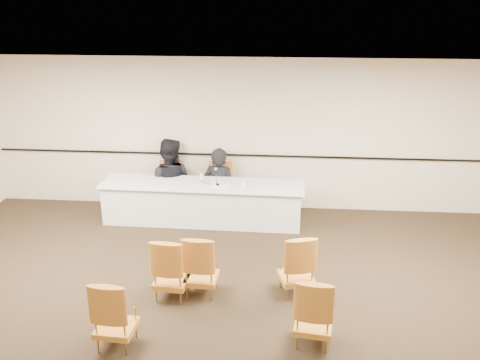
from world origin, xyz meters
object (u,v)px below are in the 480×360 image
at_px(microphone, 216,178).
at_px(water_bottle, 201,179).
at_px(drinking_glass, 214,183).
at_px(aud_chair_back_left, 115,312).
at_px(panelist_second_chair, 170,186).
at_px(panelist_second, 170,186).
at_px(panelist_main, 220,192).
at_px(aud_chair_back_right, 314,310).
at_px(aud_chair_front_right, 296,264).
at_px(aud_chair_front_mid, 201,264).
at_px(aud_chair_front_left, 171,267).
at_px(coffee_cup, 243,184).
at_px(panelist_main_chair, 219,188).
at_px(panel_table, 202,203).

relative_size(microphone, water_bottle, 1.39).
distance_m(drinking_glass, aud_chair_back_left, 3.81).
relative_size(panelist_second_chair, aud_chair_back_left, 1.00).
height_order(panelist_second, panelist_second_chair, panelist_second).
bearing_deg(panelist_main, drinking_glass, 103.24).
bearing_deg(panelist_second, aud_chair_back_left, 97.24).
bearing_deg(aud_chair_back_right, panelist_second, 130.35).
relative_size(aud_chair_back_left, aud_chair_back_right, 1.00).
distance_m(water_bottle, aud_chair_front_right, 2.98).
bearing_deg(aud_chair_front_mid, panelist_second_chair, 112.86).
bearing_deg(panelist_second_chair, aud_chair_front_right, -49.04).
height_order(aud_chair_front_mid, aud_chair_back_right, same).
xyz_separation_m(panelist_second, drinking_glass, (0.99, -0.68, 0.33)).
height_order(panelist_second_chair, aud_chair_front_left, same).
xyz_separation_m(panelist_second_chair, coffee_cup, (1.53, -0.67, 0.35)).
xyz_separation_m(panelist_second, aud_chair_front_left, (0.70, -3.25, -0.01)).
bearing_deg(aud_chair_back_left, panelist_second_chair, 97.55).
bearing_deg(aud_chair_back_left, aud_chair_front_mid, 60.27).
height_order(drinking_glass, aud_chair_back_right, aud_chair_back_right).
height_order(panelist_second, aud_chair_front_left, panelist_second).
relative_size(panelist_second, microphone, 6.64).
distance_m(panelist_main_chair, panelist_second_chair, 1.01).
bearing_deg(aud_chair_front_mid, panel_table, 101.40).
height_order(coffee_cup, aud_chair_back_right, aud_chair_back_right).
distance_m(panelist_main_chair, aud_chair_front_left, 3.24).
xyz_separation_m(aud_chair_front_right, aud_chair_back_left, (-2.23, -1.41, 0.00)).
relative_size(panelist_second, drinking_glass, 19.68).
bearing_deg(panelist_second, aud_chair_front_right, 133.74).
relative_size(panelist_main_chair, drinking_glass, 9.50).
distance_m(panelist_second_chair, aud_chair_front_left, 3.32).
bearing_deg(panelist_second_chair, aud_chair_back_left, -85.53).
height_order(coffee_cup, aud_chair_back_left, aud_chair_back_left).
height_order(panelist_second_chair, coffee_cup, panelist_second_chair).
bearing_deg(aud_chair_front_left, panelist_second, 107.85).
bearing_deg(aud_chair_back_right, aud_chair_front_right, 107.27).
height_order(aud_chair_front_left, aud_chair_back_right, same).
height_order(panel_table, panelist_main_chair, panelist_main_chair).
relative_size(panel_table, panelist_second, 1.93).
height_order(microphone, coffee_cup, microphone).
distance_m(panelist_second_chair, microphone, 1.28).
bearing_deg(aud_chair_back_right, aud_chair_front_left, 162.98).
distance_m(microphone, aud_chair_front_right, 2.80).
relative_size(water_bottle, aud_chair_front_mid, 0.22).
bearing_deg(coffee_cup, aud_chair_front_mid, -99.76).
bearing_deg(aud_chair_back_left, aud_chair_front_right, 36.67).
xyz_separation_m(coffee_cup, aud_chair_back_right, (1.14, -3.47, -0.35)).
distance_m(panelist_second, coffee_cup, 1.71).
xyz_separation_m(coffee_cup, aud_chair_front_mid, (-0.42, -2.44, -0.35)).
bearing_deg(aud_chair_back_left, drinking_glass, 82.99).
xyz_separation_m(panelist_main, coffee_cup, (0.52, -0.65, 0.44)).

